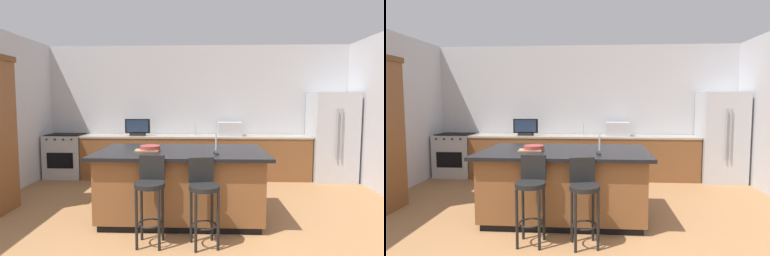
% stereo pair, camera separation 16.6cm
% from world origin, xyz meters
% --- Properties ---
extents(wall_back, '(6.94, 0.12, 2.80)m').
position_xyz_m(wall_back, '(0.00, 4.47, 1.40)').
color(wall_back, '#BCBCC1').
rests_on(wall_back, ground_plane).
extents(counter_back, '(4.69, 0.62, 0.90)m').
position_xyz_m(counter_back, '(-0.03, 4.09, 0.45)').
color(counter_back, brown).
rests_on(counter_back, ground_plane).
extents(kitchen_island, '(2.25, 1.29, 0.94)m').
position_xyz_m(kitchen_island, '(-0.16, 1.84, 0.48)').
color(kitchen_island, black).
rests_on(kitchen_island, ground_plane).
extents(refrigerator, '(0.84, 0.74, 1.78)m').
position_xyz_m(refrigerator, '(2.74, 4.04, 0.89)').
color(refrigerator, '#B7BABF').
rests_on(refrigerator, ground_plane).
extents(range_oven, '(0.77, 0.63, 0.92)m').
position_xyz_m(range_oven, '(-2.77, 4.09, 0.46)').
color(range_oven, '#B7BABF').
rests_on(range_oven, ground_plane).
extents(microwave, '(0.48, 0.36, 0.28)m').
position_xyz_m(microwave, '(0.69, 4.09, 1.04)').
color(microwave, '#B7BABF').
rests_on(microwave, counter_back).
extents(tv_monitor, '(0.51, 0.16, 0.34)m').
position_xyz_m(tv_monitor, '(-1.22, 4.04, 1.05)').
color(tv_monitor, black).
rests_on(tv_monitor, counter_back).
extents(sink_faucet_back, '(0.02, 0.02, 0.24)m').
position_xyz_m(sink_faucet_back, '(-0.03, 4.19, 1.02)').
color(sink_faucet_back, '#B2B2B7').
rests_on(sink_faucet_back, counter_back).
extents(sink_faucet_island, '(0.02, 0.02, 0.22)m').
position_xyz_m(sink_faucet_island, '(0.31, 1.84, 1.05)').
color(sink_faucet_island, '#B2B2B7').
rests_on(sink_faucet_island, kitchen_island).
extents(bar_stool_left, '(0.34, 0.34, 0.99)m').
position_xyz_m(bar_stool_left, '(-0.45, 1.04, 0.60)').
color(bar_stool_left, black).
rests_on(bar_stool_left, ground_plane).
extents(bar_stool_right, '(0.35, 0.37, 0.97)m').
position_xyz_m(bar_stool_right, '(0.15, 1.03, 0.58)').
color(bar_stool_right, black).
rests_on(bar_stool_right, ground_plane).
extents(fruit_bowl, '(0.27, 0.27, 0.07)m').
position_xyz_m(fruit_bowl, '(-0.57, 1.79, 0.97)').
color(fruit_bowl, '#993833').
rests_on(fruit_bowl, kitchen_island).
extents(cell_phone, '(0.11, 0.16, 0.01)m').
position_xyz_m(cell_phone, '(-0.66, 1.76, 0.94)').
color(cell_phone, black).
rests_on(cell_phone, kitchen_island).
extents(tv_remote, '(0.06, 0.17, 0.02)m').
position_xyz_m(tv_remote, '(0.30, 1.55, 0.95)').
color(tv_remote, black).
rests_on(tv_remote, kitchen_island).
extents(cutting_board, '(0.33, 0.25, 0.02)m').
position_xyz_m(cutting_board, '(-0.61, 1.75, 0.95)').
color(cutting_board, '#A87F51').
rests_on(cutting_board, kitchen_island).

